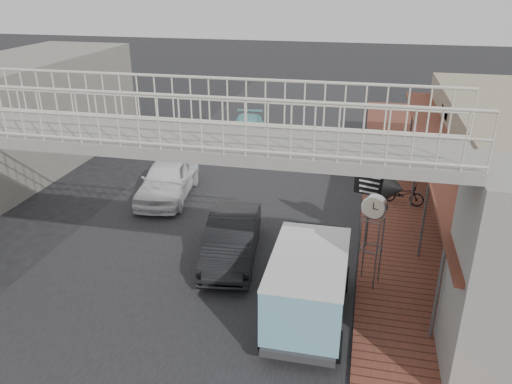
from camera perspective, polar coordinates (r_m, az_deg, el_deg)
The scene contains 14 objects.
ground at distance 16.87m, azimuth -5.79°, elevation -6.69°, with size 120.00×120.00×0.00m, color black.
road_strip at distance 16.87m, azimuth -5.79°, elevation -6.68°, with size 10.00×60.00×0.01m, color black.
sidewalk at distance 18.85m, azimuth 16.38°, elevation -4.02°, with size 3.00×40.00×0.10m, color brown.
footbridge at distance 12.12m, azimuth -12.22°, elevation -2.80°, with size 16.40×2.40×6.34m.
building_far_left at distance 26.03m, azimuth -25.56°, elevation 7.94°, with size 5.00×14.00×5.00m, color gray.
white_hatchback at distance 20.84m, azimuth -10.04°, elevation 1.51°, with size 1.87×4.65×1.58m, color white.
dark_sedan at distance 16.06m, azimuth -2.76°, elevation -5.28°, with size 1.53×4.39×1.45m, color black.
angkot_curb at distance 26.25m, azimuth 10.72°, elevation 5.76°, with size 2.21×4.80×1.33m, color #74B3CA.
angkot_far at distance 28.19m, azimuth -1.10°, elevation 7.29°, with size 1.74×4.29×1.25m, color #74C6CA.
angkot_van at distance 13.07m, azimuth 6.11°, elevation -9.65°, with size 1.96×4.25×2.08m.
motorcycle_near at distance 20.58m, azimuth 16.45°, elevation -0.17°, with size 0.58×1.66×0.87m, color black.
motorcycle_far at distance 26.14m, azimuth 13.10°, elevation 5.32°, with size 0.47×1.66×1.00m, color black.
street_clock at distance 14.20m, azimuth 13.36°, elevation -2.15°, with size 0.73×0.67×2.83m.
arrow_sign at distance 16.21m, azimuth 15.24°, elevation 0.41°, with size 1.66×1.11×2.75m.
Camera 1 is at (4.81, -13.82, 8.40)m, focal length 35.00 mm.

